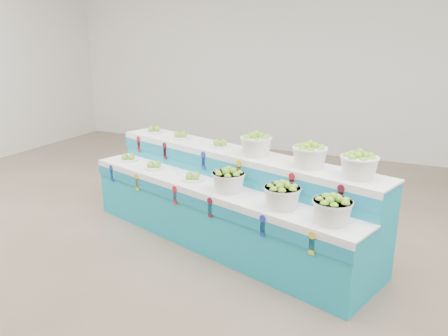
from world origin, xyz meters
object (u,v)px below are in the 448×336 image
Objects in this scene: display_stand at (224,198)px; plate_upper_mid at (181,135)px; basket_upper_right at (359,165)px; basket_lower_left at (229,180)px.

plate_upper_mid is at bearing 166.69° from display_stand.
plate_upper_mid is 0.69× the size of basket_upper_right.
basket_lower_left is 1.31m from basket_upper_right.
display_stand is 15.24× the size of plate_upper_mid.
basket_upper_right is (1.46, -0.24, 0.63)m from display_stand.
display_stand is at bearing 170.47° from basket_upper_right.
basket_lower_left is at bearing -39.93° from display_stand.
basket_upper_right is at bearing -18.25° from plate_upper_mid.
display_stand is at bearing -31.55° from plate_upper_mid.
basket_upper_right is at bearing 2.33° from basket_lower_left.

